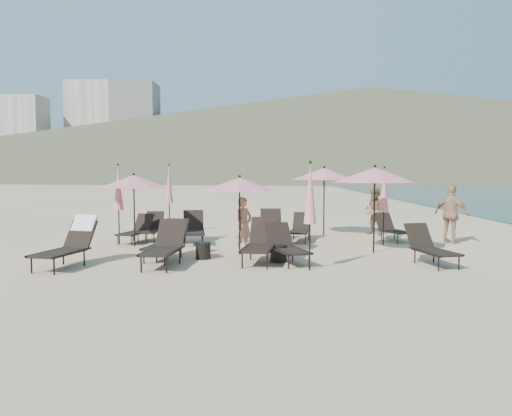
{
  "coord_description": "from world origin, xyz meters",
  "views": [
    {
      "loc": [
        -0.18,
        -11.82,
        2.17
      ],
      "look_at": [
        -0.64,
        3.5,
        1.1
      ],
      "focal_mm": 35.0,
      "sensor_mm": 36.0,
      "label": 1
    }
  ],
  "objects_px": {
    "lounger_10": "(300,228)",
    "lounger_11": "(392,228)",
    "umbrella_closed_2": "(118,188)",
    "beachgoer_a": "(244,225)",
    "lounger_4": "(287,245)",
    "lounger_5": "(430,246)",
    "umbrella_closed_0": "(310,194)",
    "umbrella_closed_3": "(169,185)",
    "beachgoer_b": "(375,211)",
    "lounger_7": "(136,230)",
    "umbrella_open_1": "(240,184)",
    "beachgoer_c": "(451,214)",
    "lounger_3": "(260,242)",
    "lounger_0": "(69,243)",
    "umbrella_open_2": "(375,175)",
    "lounger_6": "(151,228)",
    "lounger_8": "(194,228)",
    "umbrella_closed_1": "(384,190)",
    "side_table_0": "(203,251)",
    "umbrella_open_3": "(324,174)",
    "umbrella_open_0": "(134,181)",
    "lounger_1": "(165,245)",
    "side_table_1": "(278,254)",
    "lounger_9": "(272,228)",
    "lounger_2": "(167,241)"
  },
  "relations": [
    {
      "from": "umbrella_open_2",
      "to": "lounger_6",
      "type": "bearing_deg",
      "value": 161.04
    },
    {
      "from": "lounger_10",
      "to": "umbrella_open_1",
      "type": "relative_size",
      "value": 0.76
    },
    {
      "from": "side_table_0",
      "to": "beachgoer_b",
      "type": "height_order",
      "value": "beachgoer_b"
    },
    {
      "from": "lounger_7",
      "to": "umbrella_closed_2",
      "type": "relative_size",
      "value": 0.65
    },
    {
      "from": "lounger_3",
      "to": "lounger_4",
      "type": "xyz_separation_m",
      "value": [
        0.64,
        -0.07,
        -0.06
      ]
    },
    {
      "from": "lounger_6",
      "to": "lounger_8",
      "type": "bearing_deg",
      "value": -21.21
    },
    {
      "from": "lounger_3",
      "to": "umbrella_open_3",
      "type": "xyz_separation_m",
      "value": [
        2.11,
        5.44,
        1.66
      ]
    },
    {
      "from": "lounger_1",
      "to": "lounger_7",
      "type": "xyz_separation_m",
      "value": [
        -1.73,
        3.89,
        -0.08
      ]
    },
    {
      "from": "lounger_0",
      "to": "lounger_4",
      "type": "height_order",
      "value": "lounger_0"
    },
    {
      "from": "umbrella_open_0",
      "to": "umbrella_closed_2",
      "type": "height_order",
      "value": "umbrella_closed_2"
    },
    {
      "from": "lounger_7",
      "to": "umbrella_open_1",
      "type": "height_order",
      "value": "umbrella_open_1"
    },
    {
      "from": "side_table_0",
      "to": "beachgoer_b",
      "type": "distance_m",
      "value": 7.43
    },
    {
      "from": "umbrella_closed_2",
      "to": "umbrella_closed_3",
      "type": "relative_size",
      "value": 0.98
    },
    {
      "from": "lounger_8",
      "to": "umbrella_closed_3",
      "type": "relative_size",
      "value": 0.71
    },
    {
      "from": "lounger_3",
      "to": "beachgoer_c",
      "type": "distance_m",
      "value": 6.79
    },
    {
      "from": "umbrella_open_1",
      "to": "umbrella_open_2",
      "type": "xyz_separation_m",
      "value": [
        3.64,
        0.37,
        0.24
      ]
    },
    {
      "from": "umbrella_closed_0",
      "to": "lounger_1",
      "type": "bearing_deg",
      "value": 172.76
    },
    {
      "from": "lounger_4",
      "to": "lounger_11",
      "type": "relative_size",
      "value": 1.07
    },
    {
      "from": "lounger_7",
      "to": "umbrella_closed_2",
      "type": "xyz_separation_m",
      "value": [
        -0.42,
        -0.42,
        1.31
      ]
    },
    {
      "from": "umbrella_open_1",
      "to": "beachgoer_c",
      "type": "relative_size",
      "value": 1.16
    },
    {
      "from": "beachgoer_b",
      "to": "beachgoer_a",
      "type": "bearing_deg",
      "value": -89.93
    },
    {
      "from": "umbrella_open_3",
      "to": "umbrella_closed_1",
      "type": "relative_size",
      "value": 1.02
    },
    {
      "from": "lounger_10",
      "to": "umbrella_closed_0",
      "type": "relative_size",
      "value": 0.66
    },
    {
      "from": "lounger_5",
      "to": "beachgoer_a",
      "type": "bearing_deg",
      "value": 146.16
    },
    {
      "from": "side_table_1",
      "to": "umbrella_open_1",
      "type": "bearing_deg",
      "value": 133.01
    },
    {
      "from": "lounger_8",
      "to": "umbrella_open_0",
      "type": "relative_size",
      "value": 0.82
    },
    {
      "from": "lounger_4",
      "to": "lounger_5",
      "type": "distance_m",
      "value": 3.4
    },
    {
      "from": "umbrella_open_1",
      "to": "beachgoer_a",
      "type": "bearing_deg",
      "value": 69.98
    },
    {
      "from": "umbrella_open_1",
      "to": "beachgoer_c",
      "type": "distance_m",
      "value": 6.86
    },
    {
      "from": "umbrella_open_1",
      "to": "umbrella_closed_0",
      "type": "bearing_deg",
      "value": -51.31
    },
    {
      "from": "lounger_10",
      "to": "lounger_11",
      "type": "distance_m",
      "value": 2.96
    },
    {
      "from": "lounger_6",
      "to": "beachgoer_a",
      "type": "xyz_separation_m",
      "value": [
        3.12,
        -2.4,
        0.34
      ]
    },
    {
      "from": "side_table_1",
      "to": "beachgoer_c",
      "type": "relative_size",
      "value": 0.22
    },
    {
      "from": "lounger_9",
      "to": "side_table_0",
      "type": "relative_size",
      "value": 4.25
    },
    {
      "from": "lounger_11",
      "to": "lounger_3",
      "type": "bearing_deg",
      "value": -153.35
    },
    {
      "from": "lounger_11",
      "to": "umbrella_closed_3",
      "type": "bearing_deg",
      "value": 147.75
    },
    {
      "from": "lounger_2",
      "to": "lounger_3",
      "type": "xyz_separation_m",
      "value": [
        2.37,
        -0.41,
        0.04
      ]
    },
    {
      "from": "lounger_1",
      "to": "side_table_1",
      "type": "xyz_separation_m",
      "value": [
        2.68,
        0.61,
        -0.28
      ]
    },
    {
      "from": "lounger_1",
      "to": "umbrella_closed_2",
      "type": "xyz_separation_m",
      "value": [
        -2.14,
        3.47,
        1.23
      ]
    },
    {
      "from": "lounger_4",
      "to": "umbrella_closed_0",
      "type": "bearing_deg",
      "value": -80.72
    },
    {
      "from": "lounger_0",
      "to": "umbrella_open_2",
      "type": "relative_size",
      "value": 0.81
    },
    {
      "from": "lounger_6",
      "to": "umbrella_closed_3",
      "type": "xyz_separation_m",
      "value": [
        0.15,
        2.19,
        1.33
      ]
    },
    {
      "from": "lounger_4",
      "to": "beachgoer_b",
      "type": "bearing_deg",
      "value": 39.73
    },
    {
      "from": "umbrella_closed_1",
      "to": "side_table_0",
      "type": "distance_m",
      "value": 5.97
    },
    {
      "from": "lounger_3",
      "to": "side_table_1",
      "type": "relative_size",
      "value": 4.62
    },
    {
      "from": "lounger_3",
      "to": "umbrella_closed_0",
      "type": "bearing_deg",
      "value": -32.39
    },
    {
      "from": "lounger_3",
      "to": "lounger_11",
      "type": "xyz_separation_m",
      "value": [
        4.15,
        4.04,
        -0.08
      ]
    },
    {
      "from": "umbrella_closed_2",
      "to": "beachgoer_a",
      "type": "height_order",
      "value": "umbrella_closed_2"
    },
    {
      "from": "lounger_3",
      "to": "umbrella_open_0",
      "type": "bearing_deg",
      "value": 153.91
    },
    {
      "from": "umbrella_closed_3",
      "to": "beachgoer_b",
      "type": "relative_size",
      "value": 1.5
    }
  ]
}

